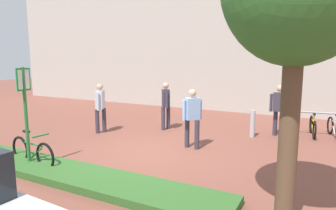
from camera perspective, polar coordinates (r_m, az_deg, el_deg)
ground_plane at (r=8.39m, az=-3.13°, el=-8.99°), size 60.00×60.00×0.00m
building_facade at (r=15.44m, az=12.41°, el=17.73°), size 28.00×1.20×10.00m
planter_strip at (r=6.91m, az=-17.28°, el=-12.71°), size 7.00×1.10×0.16m
parking_sign_post at (r=7.62m, az=-25.68°, el=0.36°), size 0.08×0.36×2.38m
bike_at_sign at (r=7.97m, az=-24.53°, el=-8.17°), size 1.68×0.42×0.86m
bike_rack_cluster at (r=11.16m, az=27.62°, el=-3.66°), size 2.64×1.71×0.83m
bollard_steel at (r=10.21m, az=15.86°, el=-3.47°), size 0.16×0.16×0.90m
person_suited_dark at (r=10.81m, az=-0.43°, el=0.43°), size 0.43×0.51×1.72m
person_shirt_white at (r=8.55m, az=4.65°, el=-1.87°), size 0.47×0.49×1.72m
person_casual_tan at (r=10.59m, az=-12.83°, el=0.03°), size 0.38×0.56×1.72m
person_suited_navy at (r=10.47m, az=20.49°, el=-0.42°), size 0.60×0.36×1.72m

